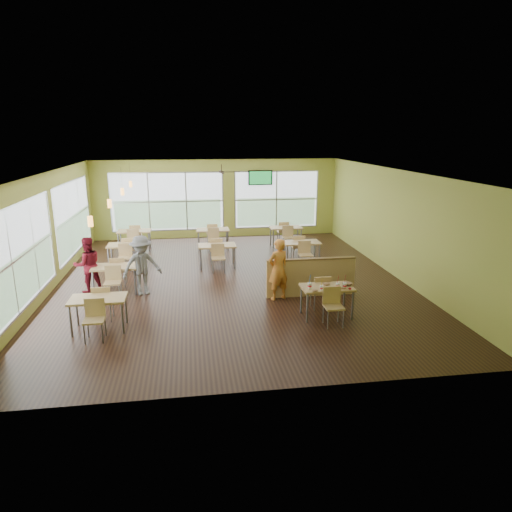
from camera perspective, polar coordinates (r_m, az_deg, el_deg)
The scene contains 20 objects.
room at distance 13.12m, azimuth -3.25°, elevation 3.52°, with size 12.00×12.04×3.20m.
window_bays at distance 16.19m, azimuth -13.67°, elevation 4.90°, with size 9.24×10.24×2.38m.
main_table at distance 10.90m, azimuth 8.85°, elevation -4.38°, with size 1.22×1.52×0.87m.
half_wall_divider at distance 12.26m, azimuth 6.86°, elevation -2.62°, with size 2.40×0.14×1.04m.
dining_tables at distance 14.96m, azimuth -7.81°, elevation 1.05°, with size 6.92×8.72×0.87m.
pendant_lights at distance 13.75m, azimuth -17.08°, elevation 7.03°, with size 0.11×7.31×0.86m.
ceiling_fan at distance 15.89m, azimuth -4.33°, elevation 10.45°, with size 1.25×1.25×0.29m.
tv_backwall at distance 19.01m, azimuth 0.55°, elevation 9.76°, with size 1.00×0.07×0.60m.
man_plaid at distance 11.84m, azimuth 2.80°, elevation -1.68°, with size 0.60×0.39×1.63m, color orange.
patron_maroon at distance 13.21m, azimuth -20.29°, elevation -1.05°, with size 0.75×0.58×1.54m, color maroon.
patron_grey at distance 12.57m, azimuth -14.08°, elevation -1.15°, with size 1.05×0.60×1.62m, color slate.
cup_blue at distance 10.63m, azimuth 6.72°, elevation -3.70°, with size 0.10×0.10×0.37m.
cup_yellow at distance 10.57m, azimuth 8.20°, elevation -3.95°, with size 0.08×0.08×0.30m.
cup_red_near at distance 10.75m, azimuth 10.17°, elevation -3.66°, with size 0.10×0.10×0.35m.
cup_red_far at distance 10.78m, azimuth 11.03°, elevation -3.64°, with size 0.10×0.10×0.36m.
food_basket at distance 11.04m, azimuth 11.36°, elevation -3.43°, with size 0.24×0.24×0.05m.
ketchup_cup at distance 10.77m, azimuth 11.66°, elevation -4.01°, with size 0.07×0.07×0.03m, color #A80010.
wrapper_left at distance 10.50m, azimuth 7.39°, elevation -4.30°, with size 0.14×0.13×0.04m, color #AE8154.
wrapper_mid at distance 10.98m, azimuth 8.78°, elevation -3.46°, with size 0.18×0.16×0.04m, color #AE8154.
wrapper_right at distance 10.78m, azimuth 10.91°, elevation -3.95°, with size 0.13×0.12×0.03m, color #AE8154.
Camera 1 is at (-1.13, -12.80, 4.25)m, focal length 32.00 mm.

